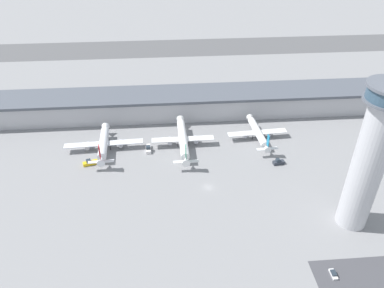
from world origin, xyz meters
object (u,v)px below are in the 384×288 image
at_px(airplane_gate_bravo, 183,139).
at_px(car_maroon_suv, 333,274).
at_px(service_truck_catering, 148,149).
at_px(control_tower, 371,155).
at_px(service_truck_baggage, 90,163).
at_px(airplane_gate_charlie, 258,133).
at_px(service_truck_fuel, 278,162).
at_px(airplane_gate_alpha, 104,143).

height_order(airplane_gate_bravo, car_maroon_suv, airplane_gate_bravo).
relative_size(airplane_gate_bravo, service_truck_catering, 5.65).
distance_m(control_tower, service_truck_baggage, 126.80).
bearing_deg(car_maroon_suv, airplane_gate_charlie, 94.45).
bearing_deg(service_truck_fuel, service_truck_baggage, 175.58).
bearing_deg(airplane_gate_bravo, service_truck_fuel, -22.61).
distance_m(airplane_gate_alpha, service_truck_baggage, 13.66).
distance_m(service_truck_catering, service_truck_baggage, 30.39).
xyz_separation_m(airplane_gate_bravo, car_maroon_suv, (48.22, -85.45, -4.11)).
bearing_deg(service_truck_fuel, control_tower, -65.18).
bearing_deg(airplane_gate_alpha, service_truck_fuel, -12.30).
bearing_deg(service_truck_catering, airplane_gate_alpha, 174.71).
height_order(airplane_gate_alpha, airplane_gate_bravo, airplane_gate_bravo).
xyz_separation_m(airplane_gate_alpha, service_truck_baggage, (-5.72, -11.97, -3.26)).
bearing_deg(car_maroon_suv, airplane_gate_bravo, 119.44).
bearing_deg(service_truck_fuel, airplane_gate_bravo, 157.39).
distance_m(control_tower, airplane_gate_bravo, 93.55).
relative_size(airplane_gate_charlie, car_maroon_suv, 7.73).
height_order(airplane_gate_alpha, car_maroon_suv, airplane_gate_alpha).
relative_size(airplane_gate_alpha, airplane_gate_charlie, 1.18).
relative_size(control_tower, service_truck_baggage, 8.68).
relative_size(airplane_gate_alpha, service_truck_fuel, 6.82).
bearing_deg(service_truck_catering, service_truck_fuel, -14.71).
height_order(control_tower, car_maroon_suv, control_tower).
distance_m(control_tower, car_maroon_suv, 44.91).
bearing_deg(airplane_gate_alpha, service_truck_catering, -5.29).
xyz_separation_m(service_truck_catering, car_maroon_suv, (66.71, -83.13, -0.54)).
bearing_deg(service_truck_baggage, airplane_gate_alpha, 64.47).
relative_size(airplane_gate_alpha, airplane_gate_bravo, 0.95).
relative_size(airplane_gate_bravo, car_maroon_suv, 9.59).
relative_size(airplane_gate_charlie, service_truck_catering, 4.55).
relative_size(airplane_gate_charlie, service_truck_fuel, 5.79).
bearing_deg(airplane_gate_charlie, control_tower, -69.35).
distance_m(airplane_gate_bravo, service_truck_baggage, 48.92).
height_order(airplane_gate_charlie, car_maroon_suv, airplane_gate_charlie).
bearing_deg(airplane_gate_alpha, airplane_gate_bravo, 0.27).
xyz_separation_m(service_truck_fuel, service_truck_baggage, (-93.87, 7.25, -0.08)).
height_order(control_tower, airplane_gate_charlie, control_tower).
bearing_deg(control_tower, airplane_gate_bravo, 137.39).
height_order(service_truck_catering, service_truck_fuel, service_truck_catering).
relative_size(airplane_gate_charlie, service_truck_baggage, 4.51).
height_order(control_tower, airplane_gate_alpha, control_tower).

